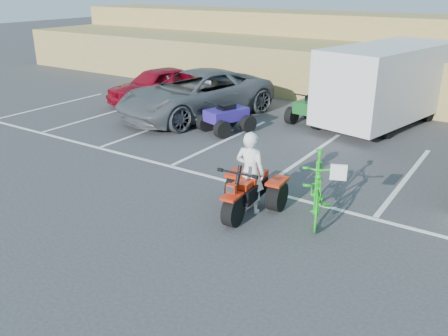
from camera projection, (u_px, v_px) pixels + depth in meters
The scene contains 11 objects.
ground at pixel (198, 231), 9.22m from camera, with size 100.00×100.00×0.00m, color #333335.
parking_stripes at pixel (322, 175), 11.93m from camera, with size 28.00×5.16×0.01m.
grass_embankment at pixel (408, 58), 20.71m from camera, with size 40.00×8.50×3.10m.
red_trike_atv at pixel (246, 214), 9.92m from camera, with size 1.27×1.70×1.10m, color red, non-canonical shape.
rider at pixel (250, 172), 9.73m from camera, with size 0.64×0.42×1.75m, color white.
green_dirt_bike at pixel (317, 187), 9.58m from camera, with size 0.62×2.21×1.33m, color #14BF19.
grey_pickup at pixel (196, 94), 16.84m from camera, with size 2.70×5.86×1.63m, color #4D5055.
red_car at pixel (157, 85), 18.90m from camera, with size 1.65×4.11×1.40m, color maroon.
cargo_trailer at pixel (387, 82), 15.79m from camera, with size 3.42×5.98×2.62m.
quad_atv_blue at pixel (226, 132), 15.39m from camera, with size 1.17×1.56×1.02m, color navy, non-canonical shape.
quad_atv_green at pixel (312, 123), 16.34m from camera, with size 1.25×1.68×1.09m, color #13551F, non-canonical shape.
Camera 1 is at (4.91, -6.50, 4.51)m, focal length 38.00 mm.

